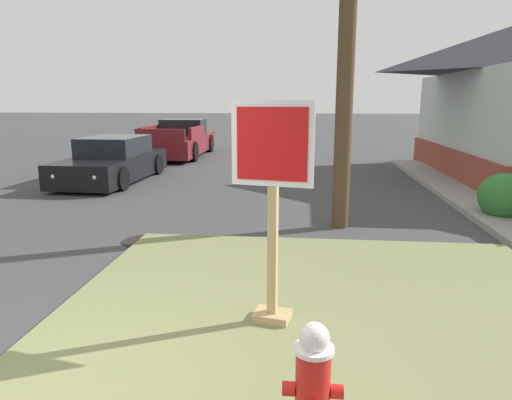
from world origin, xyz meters
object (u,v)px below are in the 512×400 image
(pickup_truck_maroon, at_px, (180,141))
(stop_sign, at_px, (272,216))
(parked_sedan_black, at_px, (113,162))
(fire_hydrant, at_px, (313,391))
(manhole_cover, at_px, (144,241))

(pickup_truck_maroon, bearing_deg, stop_sign, -71.47)
(parked_sedan_black, bearing_deg, pickup_truck_maroon, 87.06)
(fire_hydrant, bearing_deg, pickup_truck_maroon, 107.88)
(pickup_truck_maroon, bearing_deg, manhole_cover, -77.78)
(manhole_cover, xyz_separation_m, parked_sedan_black, (-2.84, 5.57, 0.53))
(stop_sign, height_order, parked_sedan_black, stop_sign)
(manhole_cover, distance_m, pickup_truck_maroon, 11.97)
(stop_sign, distance_m, manhole_cover, 3.71)
(stop_sign, distance_m, parked_sedan_black, 9.74)
(stop_sign, bearing_deg, pickup_truck_maroon, 108.53)
(manhole_cover, bearing_deg, parked_sedan_black, 117.05)
(stop_sign, xyz_separation_m, pickup_truck_maroon, (-4.81, 14.37, -0.56))
(stop_sign, bearing_deg, manhole_cover, 130.40)
(manhole_cover, height_order, pickup_truck_maroon, pickup_truck_maroon)
(fire_hydrant, bearing_deg, parked_sedan_black, 118.89)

